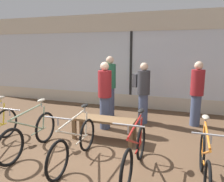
{
  "coord_description": "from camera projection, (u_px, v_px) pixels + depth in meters",
  "views": [
    {
      "loc": [
        1.8,
        -3.66,
        2.04
      ],
      "look_at": [
        0.0,
        1.61,
        0.95
      ],
      "focal_mm": 35.0,
      "sensor_mm": 36.0,
      "label": 1
    }
  ],
  "objects": [
    {
      "name": "customer_mid_floor",
      "position": [
        110.0,
        85.0,
        6.45
      ],
      "size": [
        0.46,
        0.56,
        1.82
      ],
      "color": "#424C6B",
      "rests_on": "ground_plane"
    },
    {
      "name": "bicycle_left",
      "position": [
        30.0,
        134.0,
        4.31
      ],
      "size": [
        0.46,
        1.7,
        1.02
      ],
      "color": "black",
      "rests_on": "ground_plane"
    },
    {
      "name": "customer_near_bench",
      "position": [
        105.0,
        94.0,
        5.5
      ],
      "size": [
        0.41,
        0.41,
        1.71
      ],
      "color": "#424C6B",
      "rests_on": "ground_plane"
    },
    {
      "name": "bicycle_right",
      "position": [
        135.0,
        152.0,
        3.58
      ],
      "size": [
        0.46,
        1.69,
        1.01
      ],
      "color": "black",
      "rests_on": "ground_plane"
    },
    {
      "name": "bicycle_far_right",
      "position": [
        205.0,
        163.0,
        3.21
      ],
      "size": [
        0.46,
        1.67,
        1.01
      ],
      "color": "black",
      "rests_on": "ground_plane"
    },
    {
      "name": "bicycle_center",
      "position": [
        75.0,
        143.0,
        3.91
      ],
      "size": [
        0.46,
        1.73,
        1.01
      ],
      "color": "black",
      "rests_on": "ground_plane"
    },
    {
      "name": "customer_by_window",
      "position": [
        197.0,
        93.0,
        5.71
      ],
      "size": [
        0.48,
        0.48,
        1.72
      ],
      "color": "#424C6B",
      "rests_on": "ground_plane"
    },
    {
      "name": "customer_near_rack",
      "position": [
        143.0,
        91.0,
        5.92
      ],
      "size": [
        0.56,
        0.49,
        1.67
      ],
      "color": "#424C6B",
      "rests_on": "ground_plane"
    },
    {
      "name": "shop_back_wall",
      "position": [
        131.0,
        60.0,
        7.42
      ],
      "size": [
        12.0,
        0.08,
        3.2
      ],
      "color": "beige",
      "rests_on": "ground_plane"
    },
    {
      "name": "ground_plane",
      "position": [
        86.0,
        152.0,
        4.37
      ],
      "size": [
        24.0,
        24.0,
        0.0
      ],
      "primitive_type": "plane",
      "color": "brown"
    },
    {
      "name": "display_bench",
      "position": [
        104.0,
        122.0,
        4.9
      ],
      "size": [
        1.4,
        0.44,
        0.5
      ],
      "color": "brown",
      "rests_on": "ground_plane"
    }
  ]
}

